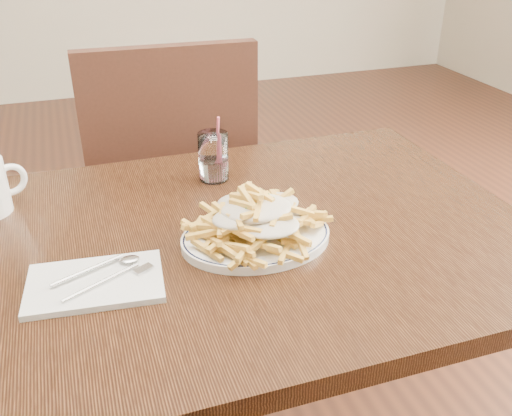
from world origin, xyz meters
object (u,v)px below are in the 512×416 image
object	(u,v)px
table	(219,268)
water_glass	(214,159)
fries_plate	(256,237)
loaded_fries	(256,214)
chair_far	(170,185)

from	to	relation	value
table	water_glass	distance (m)	0.27
fries_plate	loaded_fries	world-z (taller)	loaded_fries
table	fries_plate	xyz separation A→B (m)	(0.06, -0.05, 0.09)
chair_far	fries_plate	distance (m)	0.70
loaded_fries	water_glass	bearing A→B (deg)	90.47
chair_far	table	bearing A→B (deg)	-91.70
fries_plate	loaded_fries	bearing A→B (deg)	-63.43
chair_far	fries_plate	bearing A→B (deg)	-86.59
table	chair_far	bearing A→B (deg)	88.30
loaded_fries	water_glass	world-z (taller)	water_glass
table	water_glass	xyz separation A→B (m)	(0.06, 0.24, 0.13)
table	loaded_fries	xyz separation A→B (m)	(0.06, -0.05, 0.14)
chair_far	fries_plate	size ratio (longest dim) A/B	3.35
water_glass	loaded_fries	bearing A→B (deg)	-89.53
fries_plate	table	bearing A→B (deg)	139.89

